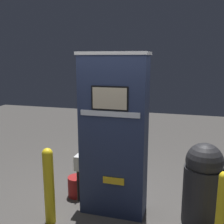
{
  "coord_description": "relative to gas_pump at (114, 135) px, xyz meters",
  "views": [
    {
      "loc": [
        0.87,
        -3.02,
        2.1
      ],
      "look_at": [
        0.0,
        0.1,
        1.42
      ],
      "focal_mm": 42.0,
      "sensor_mm": 36.0,
      "label": 1
    }
  ],
  "objects": [
    {
      "name": "ground_plane",
      "position": [
        0.0,
        -0.2,
        -1.09
      ],
      "size": [
        14.0,
        14.0,
        0.0
      ],
      "primitive_type": "plane",
      "color": "#423F3D"
    },
    {
      "name": "safety_bollard",
      "position": [
        -0.71,
        -0.5,
        -0.56
      ],
      "size": [
        0.13,
        0.13,
        1.01
      ],
      "color": "yellow",
      "rests_on": "ground_plane"
    },
    {
      "name": "gas_pump",
      "position": [
        0.0,
        0.0,
        0.0
      ],
      "size": [
        0.97,
        0.44,
        2.17
      ],
      "color": "#232D4C",
      "rests_on": "ground_plane"
    },
    {
      "name": "trash_bin",
      "position": [
        1.16,
        0.03,
        -0.55
      ],
      "size": [
        0.49,
        0.49,
        1.07
      ],
      "color": "#232326",
      "rests_on": "ground_plane"
    },
    {
      "name": "squeegee_bucket",
      "position": [
        -0.65,
        0.21,
        -0.93
      ],
      "size": [
        0.28,
        0.28,
        0.69
      ],
      "color": "maroon",
      "rests_on": "ground_plane"
    },
    {
      "name": "safety_bollard_far",
      "position": [
        1.34,
        -0.44,
        -0.6
      ],
      "size": [
        0.12,
        0.12,
        0.93
      ],
      "color": "yellow",
      "rests_on": "ground_plane"
    }
  ]
}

